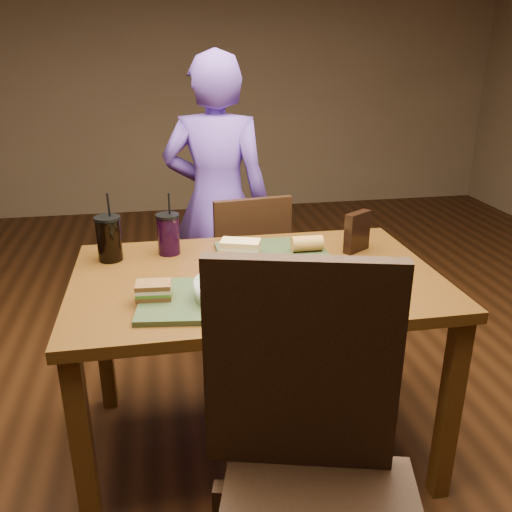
% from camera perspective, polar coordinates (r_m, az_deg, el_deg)
% --- Properties ---
extents(ground, '(6.00, 6.00, 0.00)m').
position_cam_1_polar(ground, '(2.34, 0.00, -19.08)').
color(ground, '#381C0B').
rests_on(ground, ground).
extents(dining_table, '(1.30, 0.85, 0.75)m').
position_cam_1_polar(dining_table, '(1.98, 0.00, -4.34)').
color(dining_table, '#513010').
rests_on(dining_table, ground).
extents(chair_near, '(0.57, 0.58, 1.08)m').
position_cam_1_polar(chair_near, '(1.36, 5.83, -21.22)').
color(chair_near, black).
rests_on(chair_near, ground).
extents(chair_far, '(0.41, 0.41, 0.86)m').
position_cam_1_polar(chair_far, '(2.71, -0.64, -1.29)').
color(chair_far, black).
rests_on(chair_far, ground).
extents(diner, '(0.62, 0.49, 1.51)m').
position_cam_1_polar(diner, '(2.82, -4.11, 5.50)').
color(diner, '#5C3AA2').
rests_on(diner, ground).
extents(tray_near, '(0.46, 0.37, 0.02)m').
position_cam_1_polar(tray_near, '(1.74, -5.25, -4.58)').
color(tray_near, '#2C391E').
rests_on(tray_near, dining_table).
extents(tray_far, '(0.42, 0.33, 0.02)m').
position_cam_1_polar(tray_far, '(2.11, 1.78, 0.22)').
color(tray_far, '#2C391E').
rests_on(tray_far, dining_table).
extents(salad_bowl, '(0.21, 0.21, 0.07)m').
position_cam_1_polar(salad_bowl, '(1.71, -3.08, -3.30)').
color(salad_bowl, silver).
rests_on(salad_bowl, tray_near).
extents(soup_bowl, '(0.18, 0.18, 0.07)m').
position_cam_1_polar(soup_bowl, '(1.85, 10.75, -2.43)').
color(soup_bowl, white).
rests_on(soup_bowl, dining_table).
extents(sandwich_near, '(0.12, 0.08, 0.05)m').
position_cam_1_polar(sandwich_near, '(1.74, -10.72, -3.56)').
color(sandwich_near, '#593819').
rests_on(sandwich_near, tray_near).
extents(sandwich_far, '(0.17, 0.12, 0.06)m').
position_cam_1_polar(sandwich_far, '(2.06, -1.65, 0.87)').
color(sandwich_far, tan).
rests_on(sandwich_far, tray_far).
extents(baguette_near, '(0.14, 0.07, 0.07)m').
position_cam_1_polar(baguette_near, '(1.64, 0.47, -4.49)').
color(baguette_near, '#AD7533').
rests_on(baguette_near, tray_near).
extents(baguette_far, '(0.12, 0.06, 0.06)m').
position_cam_1_polar(baguette_far, '(2.11, 5.39, 1.32)').
color(baguette_far, '#AD7533').
rests_on(baguette_far, tray_far).
extents(cup_cola, '(0.10, 0.10, 0.27)m').
position_cam_1_polar(cup_cola, '(2.12, -15.21, 1.81)').
color(cup_cola, black).
rests_on(cup_cola, dining_table).
extents(cup_berry, '(0.09, 0.09, 0.25)m').
position_cam_1_polar(cup_berry, '(2.14, -9.20, 2.32)').
color(cup_berry, black).
rests_on(cup_berry, dining_table).
extents(chip_bag, '(0.12, 0.10, 0.16)m').
position_cam_1_polar(chip_bag, '(2.18, 10.59, 2.52)').
color(chip_bag, black).
rests_on(chip_bag, dining_table).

